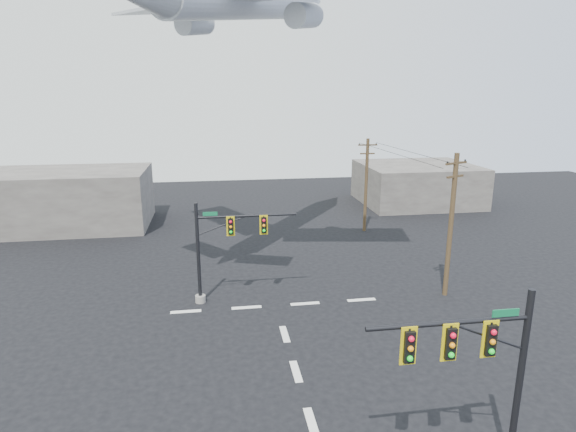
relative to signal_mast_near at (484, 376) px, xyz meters
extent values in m
plane|color=black|center=(-5.54, 3.73, -4.14)|extent=(120.00, 120.00, 0.00)
cube|color=silver|center=(-5.54, 3.73, -4.13)|extent=(0.40, 2.00, 0.01)
cube|color=silver|center=(-5.54, 7.73, -4.13)|extent=(0.40, 2.00, 0.01)
cube|color=silver|center=(-5.54, 11.73, -4.13)|extent=(0.40, 2.00, 0.01)
cube|color=silver|center=(-11.54, 15.73, -4.13)|extent=(2.00, 0.40, 0.01)
cube|color=silver|center=(-7.54, 15.73, -4.13)|extent=(2.00, 0.40, 0.01)
cube|color=silver|center=(-3.54, 15.73, -4.13)|extent=(2.00, 0.40, 0.01)
cube|color=silver|center=(0.46, 15.73, -4.13)|extent=(2.00, 0.40, 0.01)
cylinder|color=black|center=(1.49, 0.07, -0.45)|extent=(0.25, 0.25, 7.38)
cylinder|color=black|center=(-1.51, 0.07, 2.19)|extent=(5.99, 0.17, 0.17)
cylinder|color=black|center=(-0.01, 0.07, 1.55)|extent=(3.25, 0.08, 0.08)
cube|color=black|center=(-0.01, -0.09, 1.52)|extent=(0.36, 0.32, 1.16)
cube|color=gold|center=(-0.01, -0.07, 1.52)|extent=(0.58, 0.04, 1.42)
sphere|color=red|center=(-0.01, -0.27, 1.89)|extent=(0.21, 0.21, 0.21)
sphere|color=orange|center=(-0.01, -0.27, 1.52)|extent=(0.21, 0.21, 0.21)
sphere|color=#0DD01E|center=(-0.01, -0.27, 1.15)|extent=(0.21, 0.21, 0.21)
cube|color=black|center=(-1.51, -0.09, 1.52)|extent=(0.36, 0.32, 1.16)
cube|color=gold|center=(-1.51, -0.07, 1.52)|extent=(0.58, 0.04, 1.42)
sphere|color=red|center=(-1.51, -0.27, 1.89)|extent=(0.21, 0.21, 0.21)
sphere|color=orange|center=(-1.51, -0.27, 1.52)|extent=(0.21, 0.21, 0.21)
sphere|color=#0DD01E|center=(-1.51, -0.27, 1.15)|extent=(0.21, 0.21, 0.21)
cube|color=black|center=(-3.01, -0.09, 1.52)|extent=(0.36, 0.32, 1.16)
cube|color=gold|center=(-3.01, -0.07, 1.52)|extent=(0.58, 0.04, 1.42)
sphere|color=red|center=(-3.01, -0.27, 1.89)|extent=(0.21, 0.21, 0.21)
sphere|color=orange|center=(-3.01, -0.27, 1.52)|extent=(0.21, 0.21, 0.21)
sphere|color=#0DD01E|center=(-3.01, -0.27, 1.15)|extent=(0.21, 0.21, 0.21)
cube|color=#0D5D36|center=(0.54, 0.01, 2.45)|extent=(1.00, 0.04, 0.27)
cylinder|color=gray|center=(-10.61, 17.08, -3.89)|extent=(0.70, 0.70, 0.50)
cylinder|color=black|center=(-10.61, 17.08, -0.63)|extent=(0.24, 0.24, 7.01)
cylinder|color=black|center=(-7.29, 17.08, 1.87)|extent=(6.64, 0.16, 0.16)
cylinder|color=black|center=(-8.95, 17.08, 1.27)|extent=(3.53, 0.08, 0.08)
cube|color=black|center=(-8.40, 16.93, 1.24)|extent=(0.34, 0.30, 1.10)
cube|color=gold|center=(-8.40, 16.95, 1.24)|extent=(0.55, 0.04, 1.35)
sphere|color=red|center=(-8.40, 16.76, 1.59)|extent=(0.20, 0.20, 0.20)
sphere|color=orange|center=(-8.40, 16.76, 1.24)|extent=(0.20, 0.20, 0.20)
sphere|color=#0DD01E|center=(-8.40, 16.76, 0.89)|extent=(0.20, 0.20, 0.20)
cube|color=black|center=(-6.19, 16.93, 1.24)|extent=(0.34, 0.30, 1.10)
cube|color=gold|center=(-6.19, 16.95, 1.24)|extent=(0.55, 0.04, 1.35)
sphere|color=red|center=(-6.19, 16.76, 1.59)|extent=(0.20, 0.20, 0.20)
sphere|color=orange|center=(-6.19, 16.76, 1.24)|extent=(0.20, 0.20, 0.20)
sphere|color=#0DD01E|center=(-6.19, 16.76, 0.89)|extent=(0.20, 0.20, 0.20)
cube|color=#0D5D36|center=(-9.71, 17.02, 2.12)|extent=(0.95, 0.04, 0.26)
cylinder|color=#4C3720|center=(6.61, 15.69, 0.92)|extent=(0.34, 0.34, 10.12)
cube|color=#4C3720|center=(6.61, 15.69, 5.30)|extent=(1.90, 0.95, 0.13)
cube|color=#4C3720|center=(6.61, 15.69, 4.41)|extent=(1.49, 0.76, 0.13)
cylinder|color=black|center=(5.79, 15.32, 5.42)|extent=(0.11, 0.11, 0.13)
cylinder|color=black|center=(6.61, 15.69, 5.42)|extent=(0.11, 0.11, 0.13)
cylinder|color=black|center=(7.43, 16.06, 5.42)|extent=(0.11, 0.11, 0.13)
cylinder|color=#4C3720|center=(5.88, 32.23, 0.62)|extent=(0.32, 0.32, 9.53)
cube|color=#4C3720|center=(5.88, 32.23, 4.75)|extent=(1.93, 0.20, 0.13)
cube|color=#4C3720|center=(5.88, 32.23, 3.89)|extent=(1.50, 0.19, 0.13)
cylinder|color=black|center=(5.02, 32.27, 4.85)|extent=(0.11, 0.11, 0.13)
cylinder|color=black|center=(5.88, 32.23, 4.85)|extent=(0.11, 0.11, 0.13)
cylinder|color=black|center=(6.73, 32.20, 4.85)|extent=(0.11, 0.11, 0.13)
cylinder|color=black|center=(5.37, 23.96, 4.97)|extent=(0.72, 16.55, 0.03)
cylinder|color=black|center=(7.12, 23.96, 4.97)|extent=(0.81, 16.55, 0.03)
cone|color=silver|center=(0.37, 33.88, 18.13)|extent=(5.14, 5.50, 3.55)
cube|color=silver|center=(-12.60, 27.37, 16.19)|extent=(9.76, 12.81, 0.78)
cylinder|color=silver|center=(-10.40, 26.95, 15.07)|extent=(3.26, 3.61, 2.08)
cylinder|color=silver|center=(-2.69, 21.45, 15.07)|extent=(3.26, 3.61, 2.08)
cube|color=slate|center=(-25.54, 38.73, -1.14)|extent=(18.00, 10.00, 6.00)
cube|color=slate|center=(16.46, 43.73, -1.64)|extent=(14.00, 12.00, 5.00)
camera|label=1|loc=(-9.33, -14.02, 9.95)|focal=30.00mm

